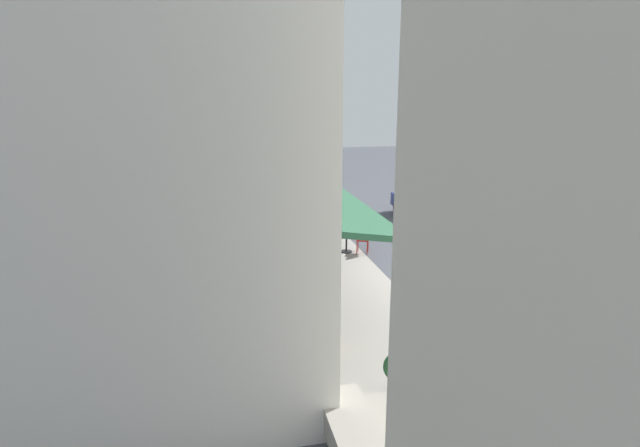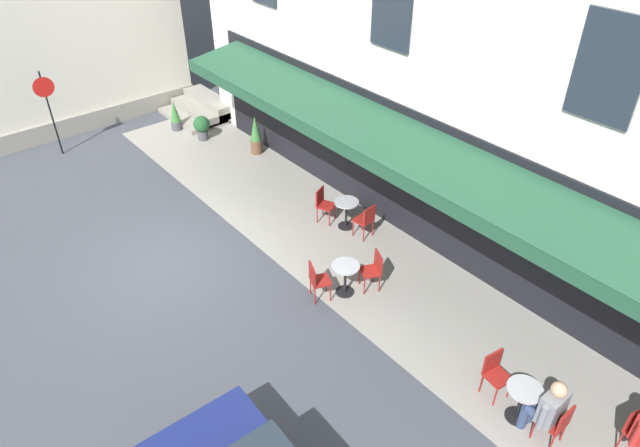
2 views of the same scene
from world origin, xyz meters
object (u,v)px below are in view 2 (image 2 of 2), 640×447
object	(u,v)px
cafe_table_streetside	(345,275)
cafe_chair_red_corner_right	(495,371)
cafe_table_far_end	(346,210)
seated_patron_in_grey	(547,407)
cafe_chair_red_facing_street	(374,268)
potted_plant_mid_terrace	(175,116)
cafe_chair_red_near_door	(366,219)
cafe_chair_red_back_row	(557,422)
potted_plant_entrance_left	(256,135)
cafe_chair_red_kerbside	(638,429)
potted_plant_by_steps	(202,126)
no_parking_sign	(47,99)
cafe_chair_red_corner_left	(323,202)
cafe_table_mid_terrace	(522,399)
cafe_chair_red_under_awning	(317,279)

from	to	relation	value
cafe_table_streetside	cafe_chair_red_corner_right	bearing A→B (deg)	-175.80
cafe_chair_red_corner_right	cafe_table_far_end	size ratio (longest dim) A/B	1.21
seated_patron_in_grey	cafe_chair_red_facing_street	bearing A→B (deg)	-5.30
potted_plant_mid_terrace	cafe_chair_red_near_door	bearing A→B (deg)	-175.18
cafe_chair_red_back_row	cafe_table_streetside	size ratio (longest dim) A/B	1.21
seated_patron_in_grey	potted_plant_entrance_left	size ratio (longest dim) A/B	1.10
cafe_chair_red_near_door	potted_plant_entrance_left	bearing A→B (deg)	-4.54
cafe_chair_red_kerbside	potted_plant_mid_terrace	world-z (taller)	potted_plant_mid_terrace
cafe_chair_red_near_door	potted_plant_by_steps	size ratio (longest dim) A/B	1.15
cafe_table_streetside	potted_plant_mid_terrace	xyz separation A→B (m)	(9.49, -1.01, 0.01)
cafe_chair_red_back_row	potted_plant_by_steps	size ratio (longest dim) A/B	1.15
cafe_chair_red_back_row	cafe_table_far_end	world-z (taller)	cafe_chair_red_back_row
cafe_chair_red_kerbside	cafe_chair_red_facing_street	distance (m)	5.50
no_parking_sign	potted_plant_entrance_left	bearing A→B (deg)	-128.95
potted_plant_by_steps	potted_plant_mid_terrace	bearing A→B (deg)	14.86
potted_plant_mid_terrace	cafe_table_far_end	bearing A→B (deg)	-175.28
cafe_chair_red_corner_right	cafe_table_far_end	xyz separation A→B (m)	(5.41, -1.38, -0.06)
cafe_chair_red_corner_left	potted_plant_entrance_left	world-z (taller)	potted_plant_entrance_left
cafe_table_mid_terrace	no_parking_sign	distance (m)	14.73
cafe_chair_red_kerbside	cafe_chair_red_corner_right	xyz separation A→B (m)	(2.14, 0.77, 0.00)
cafe_chair_red_back_row	cafe_chair_red_corner_left	bearing A→B (deg)	-9.51
cafe_table_streetside	potted_plant_entrance_left	bearing A→B (deg)	-18.24
cafe_table_streetside	cafe_chair_red_corner_left	bearing A→B (deg)	-30.11
cafe_chair_red_facing_street	seated_patron_in_grey	bearing A→B (deg)	174.70
cafe_chair_red_back_row	cafe_chair_red_corner_left	size ratio (longest dim) A/B	1.00
potted_plant_entrance_left	potted_plant_mid_terrace	distance (m)	3.22
cafe_chair_red_corner_left	seated_patron_in_grey	distance (m)	7.13
cafe_chair_red_corner_right	potted_plant_by_steps	bearing A→B (deg)	-5.07
cafe_chair_red_corner_right	cafe_chair_red_facing_street	bearing A→B (deg)	-5.34
cafe_chair_red_corner_left	potted_plant_by_steps	xyz separation A→B (m)	(5.93, 0.06, -0.09)
cafe_chair_red_back_row	cafe_table_far_end	xyz separation A→B (m)	(6.66, -1.47, -0.06)
cafe_chair_red_kerbside	cafe_chair_red_under_awning	world-z (taller)	same
cafe_table_mid_terrace	seated_patron_in_grey	distance (m)	0.47
cafe_chair_red_kerbside	potted_plant_by_steps	xyz separation A→B (m)	(14.05, -0.29, -0.09)
no_parking_sign	cafe_chair_red_kerbside	bearing A→B (deg)	-167.53
cafe_table_mid_terrace	cafe_chair_red_corner_left	size ratio (longest dim) A/B	0.82
seated_patron_in_grey	potted_plant_mid_terrace	size ratio (longest dim) A/B	1.31
cafe_chair_red_under_awning	cafe_chair_red_corner_left	xyz separation A→B (m)	(2.14, -1.96, 0.00)
cafe_table_streetside	potted_plant_entrance_left	xyz separation A→B (m)	(6.46, -2.13, 0.10)
cafe_chair_red_facing_street	potted_plant_entrance_left	world-z (taller)	potted_plant_entrance_left
cafe_chair_red_corner_right	cafe_chair_red_near_door	bearing A→B (deg)	-16.84
cafe_chair_red_under_awning	potted_plant_mid_terrace	size ratio (longest dim) A/B	0.89
cafe_table_streetside	cafe_chair_red_near_door	distance (m)	2.08
cafe_chair_red_corner_right	potted_plant_entrance_left	distance (m)	10.24
cafe_chair_red_corner_right	cafe_table_streetside	xyz separation A→B (m)	(3.60, 0.26, -0.06)
cafe_chair_red_corner_right	cafe_table_streetside	distance (m)	3.61
potted_plant_by_steps	cafe_chair_red_corner_right	bearing A→B (deg)	174.93
cafe_chair_red_back_row	seated_patron_in_grey	world-z (taller)	seated_patron_in_grey
cafe_chair_red_under_awning	potted_plant_by_steps	size ratio (longest dim) A/B	1.15
cafe_chair_red_corner_right	potted_plant_by_steps	distance (m)	11.96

